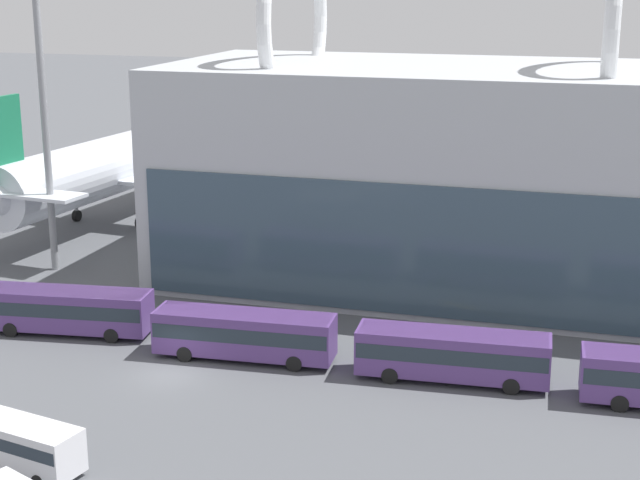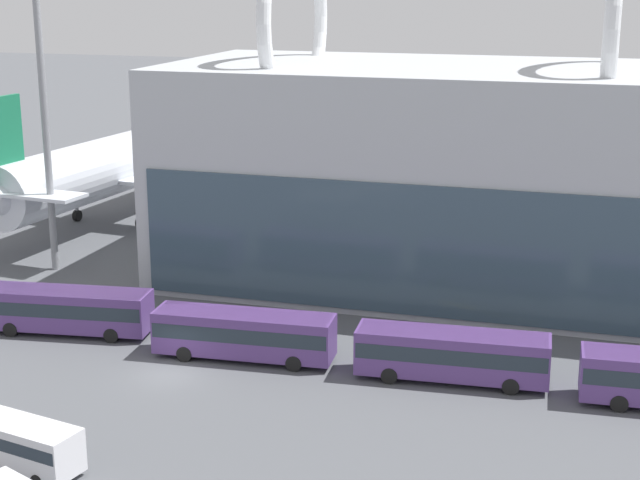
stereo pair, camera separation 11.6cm
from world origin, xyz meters
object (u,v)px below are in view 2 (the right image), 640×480
(airliner_at_gate_near, at_px, (112,166))
(service_van_foreground, at_px, (24,443))
(shuttle_bus_0, at_px, (67,308))
(shuttle_bus_1, at_px, (244,332))
(floodlight_mast, at_px, (40,56))
(shuttle_bus_2, at_px, (452,352))

(airliner_at_gate_near, xyz_separation_m, service_van_foreground, (20.04, -46.54, -4.16))
(shuttle_bus_0, height_order, shuttle_bus_1, same)
(shuttle_bus_1, xyz_separation_m, floodlight_mast, (-22.07, 13.89, 15.66))
(shuttle_bus_2, xyz_separation_m, floodlight_mast, (-35.25, 13.56, 15.66))
(service_van_foreground, bearing_deg, shuttle_bus_2, -125.54)
(shuttle_bus_1, bearing_deg, shuttle_bus_2, -2.58)
(shuttle_bus_0, xyz_separation_m, floodlight_mast, (-8.90, 12.99, 15.66))
(shuttle_bus_2, distance_m, service_van_foreground, 24.97)
(shuttle_bus_0, bearing_deg, shuttle_bus_1, -11.43)
(floodlight_mast, bearing_deg, airliner_at_gate_near, 100.83)
(shuttle_bus_0, bearing_deg, service_van_foreground, -72.86)
(airliner_at_gate_near, bearing_deg, shuttle_bus_2, -121.83)
(shuttle_bus_0, bearing_deg, shuttle_bus_2, -8.79)
(service_van_foreground, xyz_separation_m, floodlight_mast, (-16.99, 30.59, 16.00))
(shuttle_bus_0, distance_m, floodlight_mast, 22.21)
(shuttle_bus_2, bearing_deg, airliner_at_gate_near, 138.53)
(shuttle_bus_1, bearing_deg, floodlight_mast, 143.84)
(airliner_at_gate_near, distance_m, shuttle_bus_1, 39.20)
(shuttle_bus_1, distance_m, service_van_foreground, 17.46)
(airliner_at_gate_near, height_order, floodlight_mast, floodlight_mast)
(shuttle_bus_1, bearing_deg, airliner_at_gate_near, 126.11)
(shuttle_bus_1, distance_m, shuttle_bus_2, 13.18)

